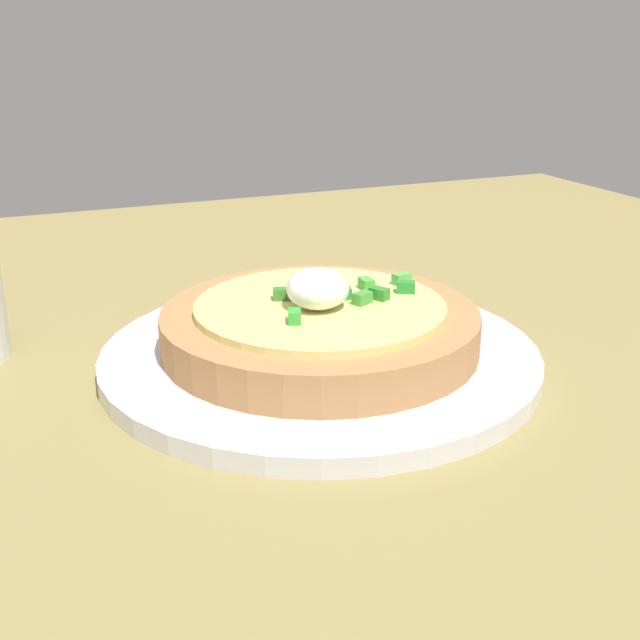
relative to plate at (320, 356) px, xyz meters
The scene contains 3 objects.
dining_table 12.34cm from the plate, 103.76° to the left, with size 129.99×89.17×2.24cm, color olive.
plate is the anchor object (origin of this frame).
pizza 2.27cm from the plate, 99.40° to the right, with size 21.55×21.55×5.92cm.
Camera 1 is at (-16.49, -58.05, 24.15)cm, focal length 44.27 mm.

